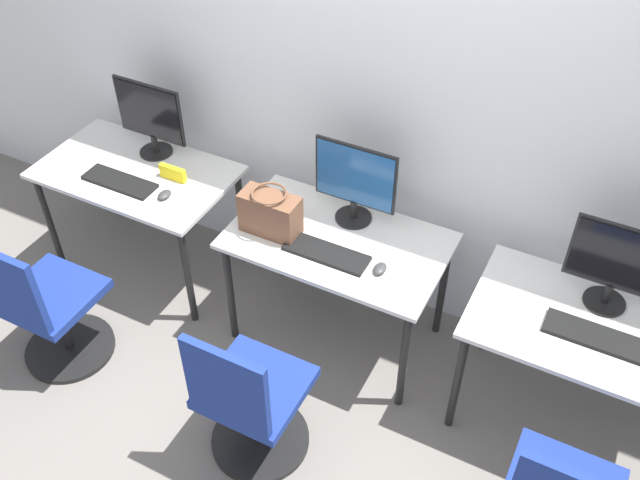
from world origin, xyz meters
The scene contains 17 objects.
ground_plane centered at (0.00, 0.00, 0.00)m, with size 20.00×20.00×0.00m, color slate.
wall_back centered at (0.00, 0.78, 1.40)m, with size 12.00×0.05×2.80m.
desk_left centered at (-1.26, 0.33, 0.63)m, with size 1.09×0.65×0.71m.
monitor_left centered at (-1.26, 0.52, 0.95)m, with size 0.43×0.19×0.44m.
keyboard_left centered at (-1.26, 0.19, 0.72)m, with size 0.43×0.14×0.02m.
mouse_left centered at (-0.97, 0.21, 0.72)m, with size 0.06×0.09×0.03m.
office_chair_left centered at (-1.25, -0.51, 0.37)m, with size 0.48×0.48×0.90m.
desk_center centered at (0.00, 0.33, 0.63)m, with size 1.09×0.65×0.71m.
monitor_center centered at (0.00, 0.51, 0.95)m, with size 0.43×0.19×0.44m.
keyboard_center centered at (0.00, 0.20, 0.72)m, with size 0.43×0.14×0.02m.
mouse_center centered at (0.28, 0.21, 0.72)m, with size 0.06×0.09×0.03m.
office_chair_center centered at (-0.02, -0.52, 0.37)m, with size 0.48×0.48×0.90m.
desk_right centered at (1.26, 0.33, 0.63)m, with size 1.09×0.65×0.71m.
monitor_right centered at (1.26, 0.49, 0.95)m, with size 0.43×0.19×0.44m.
keyboard_right centered at (1.26, 0.26, 0.72)m, with size 0.43×0.14×0.02m.
handbag centered at (-0.33, 0.23, 0.82)m, with size 0.30×0.18×0.25m.
placard_left centered at (-1.02, 0.36, 0.75)m, with size 0.16×0.03×0.08m.
Camera 1 is at (1.13, -2.07, 3.08)m, focal length 40.00 mm.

